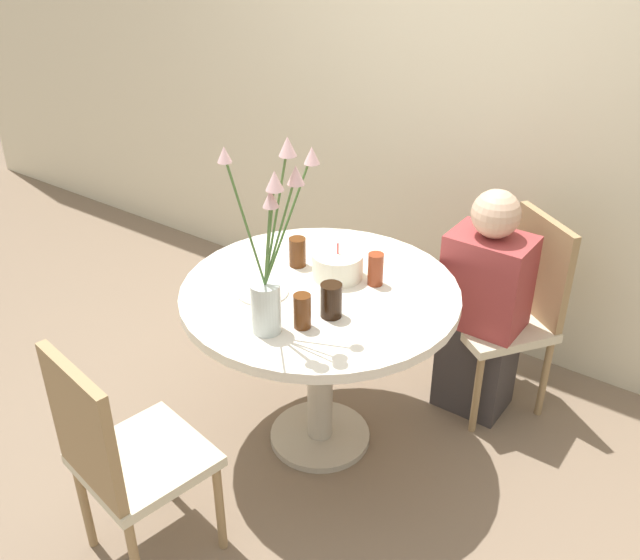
% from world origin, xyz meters
% --- Properties ---
extents(ground_plane, '(16.00, 16.00, 0.00)m').
position_xyz_m(ground_plane, '(0.00, 0.00, 0.00)').
color(ground_plane, '#7A6651').
extents(wall_back, '(8.00, 0.05, 2.60)m').
position_xyz_m(wall_back, '(0.00, 1.15, 1.30)').
color(wall_back, beige).
rests_on(wall_back, ground_plane).
extents(dining_table, '(1.08, 1.08, 0.76)m').
position_xyz_m(dining_table, '(0.00, 0.00, 0.62)').
color(dining_table, silver).
rests_on(dining_table, ground_plane).
extents(chair_left_flank, '(0.56, 0.56, 0.90)m').
position_xyz_m(chair_left_flank, '(0.53, 0.74, 0.51)').
color(chair_left_flank, beige).
rests_on(chair_left_flank, ground_plane).
extents(chair_far_back, '(0.47, 0.47, 0.90)m').
position_xyz_m(chair_far_back, '(-0.17, -0.89, 0.51)').
color(chair_far_back, beige).
rests_on(chair_far_back, ground_plane).
extents(birthday_cake, '(0.20, 0.20, 0.15)m').
position_xyz_m(birthday_cake, '(-0.00, 0.12, 0.81)').
color(birthday_cake, white).
rests_on(birthday_cake, dining_table).
extents(flower_vase, '(0.18, 0.32, 0.71)m').
position_xyz_m(flower_vase, '(0.04, -0.33, 1.02)').
color(flower_vase, silver).
rests_on(flower_vase, dining_table).
extents(side_plate, '(0.20, 0.20, 0.01)m').
position_xyz_m(side_plate, '(-0.16, -0.15, 0.76)').
color(side_plate, silver).
rests_on(side_plate, dining_table).
extents(drink_glass_0, '(0.08, 0.08, 0.13)m').
position_xyz_m(drink_glass_0, '(0.14, -0.13, 0.82)').
color(drink_glass_0, black).
rests_on(drink_glass_0, dining_table).
extents(drink_glass_1, '(0.07, 0.07, 0.12)m').
position_xyz_m(drink_glass_1, '(-0.19, 0.10, 0.82)').
color(drink_glass_1, '#51280F').
rests_on(drink_glass_1, dining_table).
extents(drink_glass_2, '(0.06, 0.06, 0.13)m').
position_xyz_m(drink_glass_2, '(0.15, 0.16, 0.82)').
color(drink_glass_2, maroon).
rests_on(drink_glass_2, dining_table).
extents(drink_glass_3, '(0.06, 0.06, 0.13)m').
position_xyz_m(drink_glass_3, '(0.10, -0.25, 0.82)').
color(drink_glass_3, '#51280F').
rests_on(drink_glass_3, dining_table).
extents(person_woman, '(0.34, 0.24, 1.06)m').
position_xyz_m(person_woman, '(0.43, 0.61, 0.50)').
color(person_woman, '#383333').
rests_on(person_woman, ground_plane).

